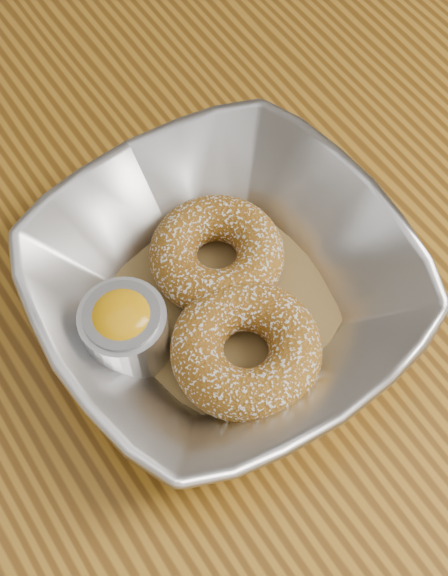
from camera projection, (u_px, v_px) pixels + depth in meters
ground_plane at (242, 555)px, 1.18m from camera, size 4.00×4.00×0.00m
table at (260, 397)px, 0.61m from camera, size 1.20×0.80×0.75m
serving_bowl at (224, 289)px, 0.50m from camera, size 0.23×0.23×0.06m
parchment at (224, 303)px, 0.52m from camera, size 0.19×0.19×0.00m
donut_back at (217, 255)px, 0.52m from camera, size 0.11×0.11×0.03m
donut_front at (246, 349)px, 0.49m from camera, size 0.11×0.11×0.03m
ramekin at (125, 329)px, 0.48m from camera, size 0.05×0.05×0.05m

